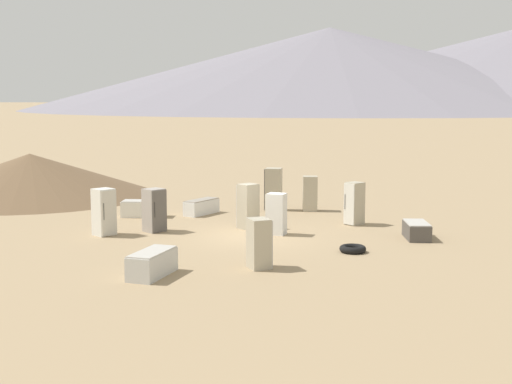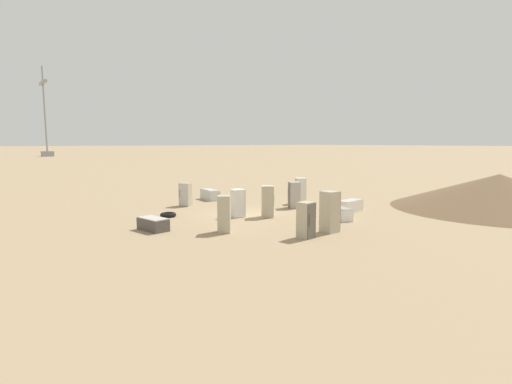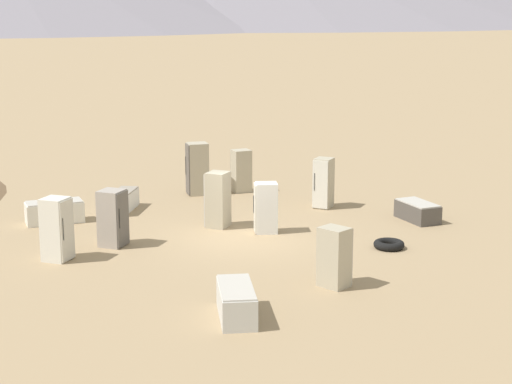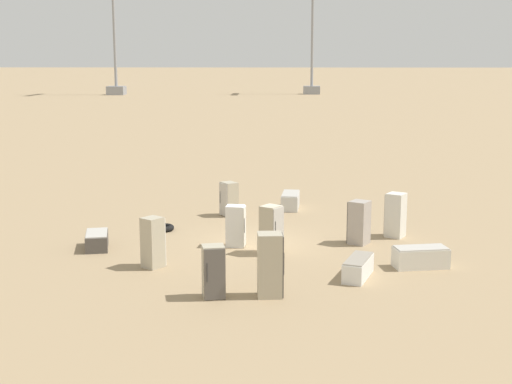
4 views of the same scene
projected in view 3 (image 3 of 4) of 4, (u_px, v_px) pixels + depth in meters
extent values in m
plane|color=#9E8460|center=(243.00, 238.00, 25.21)|extent=(1000.00, 1000.00, 0.00)
cube|color=#B2A88E|center=(334.00, 257.00, 20.83)|extent=(0.88, 0.85, 1.49)
cube|color=#BCB7AD|center=(342.00, 255.00, 21.04)|extent=(0.56, 0.41, 1.43)
cylinder|color=#2D2D2D|center=(350.00, 253.00, 20.88)|extent=(0.02, 0.02, 0.52)
cube|color=white|center=(123.00, 201.00, 28.51)|extent=(1.89, 1.19, 0.61)
cube|color=gray|center=(123.00, 192.00, 28.44)|extent=(1.82, 1.14, 0.04)
cube|color=silver|center=(236.00, 303.00, 18.85)|extent=(1.89, 0.91, 0.69)
cube|color=#BCB7AD|center=(236.00, 287.00, 18.77)|extent=(1.82, 0.87, 0.04)
cube|color=#4C4742|center=(418.00, 212.00, 27.20)|extent=(1.68, 1.09, 0.56)
cube|color=#BCB7AD|center=(418.00, 203.00, 27.13)|extent=(1.62, 1.04, 0.04)
cube|color=#A89E93|center=(112.00, 218.00, 24.28)|extent=(0.91, 0.90, 1.63)
cube|color=#56514C|center=(123.00, 219.00, 24.17)|extent=(0.58, 0.37, 1.56)
cylinder|color=#2D2D2D|center=(120.00, 218.00, 23.92)|extent=(0.02, 0.02, 0.57)
cube|color=#B2A88E|center=(324.00, 183.00, 28.80)|extent=(0.82, 0.81, 1.69)
cube|color=silver|center=(320.00, 185.00, 28.52)|extent=(0.35, 0.46, 1.62)
cylinder|color=#2D2D2D|center=(314.00, 182.00, 28.55)|extent=(0.02, 0.02, 0.59)
cube|color=#B2A88E|center=(198.00, 169.00, 30.70)|extent=(0.71, 0.74, 1.88)
cube|color=#56514C|center=(188.00, 169.00, 30.60)|extent=(0.64, 0.09, 1.81)
cylinder|color=#2D2D2D|center=(186.00, 166.00, 30.79)|extent=(0.02, 0.02, 0.66)
cube|color=#B2A88E|center=(241.00, 171.00, 31.19)|extent=(0.68, 0.74, 1.55)
cube|color=#56514C|center=(238.00, 169.00, 31.46)|extent=(0.17, 0.60, 1.49)
cylinder|color=#2D2D2D|center=(243.00, 167.00, 31.56)|extent=(0.02, 0.02, 0.54)
cube|color=#B2A88E|center=(218.00, 200.00, 26.30)|extent=(0.88, 0.86, 1.73)
cube|color=#BCB7AD|center=(209.00, 199.00, 26.42)|extent=(0.54, 0.38, 1.66)
cylinder|color=#2D2D2D|center=(211.00, 194.00, 26.61)|extent=(0.02, 0.02, 0.61)
cube|color=white|center=(266.00, 208.00, 25.68)|extent=(0.62, 0.70, 1.53)
cube|color=silver|center=(255.00, 208.00, 25.65)|extent=(0.53, 0.10, 1.47)
cylinder|color=#2D2D2D|center=(254.00, 204.00, 25.82)|extent=(0.02, 0.02, 0.54)
cube|color=silver|center=(56.00, 229.00, 22.94)|extent=(0.90, 0.89, 1.72)
cube|color=beige|center=(67.00, 230.00, 22.83)|extent=(0.57, 0.36, 1.65)
cylinder|color=#2D2D2D|center=(63.00, 229.00, 22.59)|extent=(0.02, 0.02, 0.60)
cube|color=silver|center=(55.00, 212.00, 26.94)|extent=(1.09, 1.88, 0.65)
cube|color=#BCB7AD|center=(54.00, 202.00, 26.86)|extent=(1.04, 1.80, 0.04)
torus|color=black|center=(389.00, 244.00, 24.18)|extent=(0.87, 0.87, 0.22)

